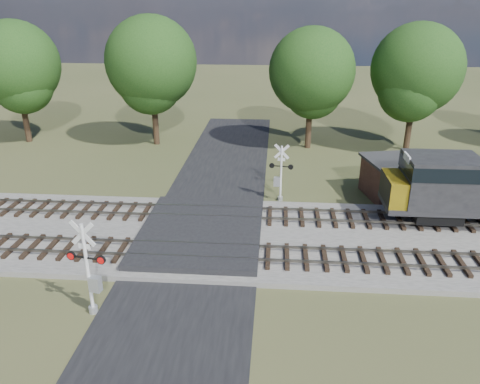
{
  "coord_description": "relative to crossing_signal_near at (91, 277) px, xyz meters",
  "views": [
    {
      "loc": [
        4.2,
        -23.76,
        12.99
      ],
      "look_at": [
        2.18,
        2.0,
        2.36
      ],
      "focal_mm": 35.0,
      "sensor_mm": 36.0,
      "label": 1
    }
  ],
  "objects": [
    {
      "name": "equipment_shed",
      "position": [
        16.28,
        14.78,
        -0.49
      ],
      "size": [
        4.85,
        4.85,
        2.76
      ],
      "rotation": [
        0.0,
        0.0,
        0.22
      ],
      "color": "#45261D",
      "rests_on": "ground"
    },
    {
      "name": "track_near",
      "position": [
        6.74,
        5.0,
        -1.48
      ],
      "size": [
        140.0,
        2.6,
        0.33
      ],
      "color": "black",
      "rests_on": "ballast_bed"
    },
    {
      "name": "crossing_signal_near",
      "position": [
        0.0,
        0.0,
        0.0
      ],
      "size": [
        1.82,
        0.47,
        4.55
      ],
      "rotation": [
        0.0,
        0.0,
        -0.18
      ],
      "color": "silver",
      "rests_on": "ground"
    },
    {
      "name": "crossing_signal_far",
      "position": [
        8.18,
        13.4,
        -0.19
      ],
      "size": [
        1.64,
        0.4,
        4.1
      ],
      "rotation": [
        0.0,
        0.0,
        2.99
      ],
      "color": "silver",
      "rests_on": "ground"
    },
    {
      "name": "road",
      "position": [
        3.62,
        7.0,
        -1.85
      ],
      "size": [
        7.0,
        60.0,
        0.08
      ],
      "primitive_type": "cube",
      "color": "black",
      "rests_on": "ground"
    },
    {
      "name": "crossing_panel",
      "position": [
        3.62,
        7.5,
        -1.58
      ],
      "size": [
        7.0,
        9.0,
        0.62
      ],
      "primitive_type": "cube",
      "color": "#262628",
      "rests_on": "ground"
    },
    {
      "name": "track_far",
      "position": [
        6.74,
        10.0,
        -1.48
      ],
      "size": [
        140.0,
        2.6,
        0.33
      ],
      "color": "black",
      "rests_on": "ballast_bed"
    },
    {
      "name": "treeline",
      "position": [
        11.72,
        26.49,
        5.34
      ],
      "size": [
        85.34,
        8.92,
        11.94
      ],
      "color": "black",
      "rests_on": "ground"
    },
    {
      "name": "ground",
      "position": [
        3.62,
        7.0,
        -1.89
      ],
      "size": [
        160.0,
        160.0,
        0.0
      ],
      "primitive_type": "plane",
      "color": "#3E4826",
      "rests_on": "ground"
    },
    {
      "name": "ballast_bed",
      "position": [
        13.62,
        7.5,
        -1.74
      ],
      "size": [
        140.0,
        10.0,
        0.3
      ],
      "primitive_type": "cube",
      "color": "gray",
      "rests_on": "ground"
    }
  ]
}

